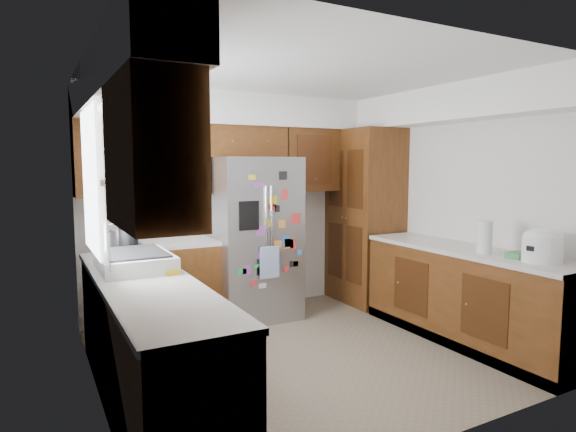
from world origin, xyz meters
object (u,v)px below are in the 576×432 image
object	(u,v)px
fridge	(254,238)
rice_cooker	(543,245)
paper_towel	(485,237)
pantry	(365,216)

from	to	relation	value
fridge	rice_cooker	bearing A→B (deg)	-58.29
fridge	paper_towel	bearing A→B (deg)	-54.14
pantry	paper_towel	bearing A→B (deg)	-93.02
pantry	rice_cooker	world-z (taller)	pantry
pantry	paper_towel	xyz separation A→B (m)	(-0.10, -1.88, -0.01)
fridge	paper_towel	xyz separation A→B (m)	(1.40, -1.94, 0.17)
pantry	rice_cooker	size ratio (longest dim) A/B	6.61
pantry	fridge	size ratio (longest dim) A/B	1.19
paper_towel	fridge	bearing A→B (deg)	125.86
fridge	rice_cooker	world-z (taller)	fridge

